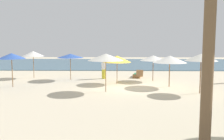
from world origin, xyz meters
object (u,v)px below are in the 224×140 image
(umbrella_8, at_px, (70,56))
(lounger_1, at_px, (137,75))
(umbrella_3, at_px, (153,58))
(umbrella_6, at_px, (106,57))
(umbrella_0, at_px, (170,59))
(umbrella_7, at_px, (33,54))
(umbrella_4, at_px, (201,57))
(umbrella_5, at_px, (117,59))
(person_0, at_px, (104,68))
(umbrella_2, at_px, (12,56))

(umbrella_8, distance_m, lounger_1, 5.87)
(umbrella_3, height_order, umbrella_6, umbrella_6)
(umbrella_0, xyz_separation_m, umbrella_7, (-10.42, 3.81, 0.15))
(umbrella_3, height_order, umbrella_4, umbrella_4)
(umbrella_6, bearing_deg, umbrella_5, 77.20)
(umbrella_5, height_order, umbrella_7, umbrella_7)
(umbrella_7, xyz_separation_m, lounger_1, (8.63, 0.58, -1.83))
(umbrella_7, bearing_deg, person_0, -2.81)
(lounger_1, relative_size, person_0, 1.00)
(umbrella_0, height_order, umbrella_6, umbrella_6)
(umbrella_6, bearing_deg, umbrella_2, 166.24)
(umbrella_7, height_order, person_0, umbrella_7)
(umbrella_2, height_order, person_0, umbrella_2)
(person_0, bearing_deg, umbrella_2, -147.42)
(umbrella_8, relative_size, person_0, 1.15)
(umbrella_4, bearing_deg, umbrella_7, 153.22)
(umbrella_4, xyz_separation_m, umbrella_6, (-5.55, 0.33, -0.01))
(umbrella_7, xyz_separation_m, person_0, (5.83, -0.29, -1.11))
(umbrella_8, bearing_deg, umbrella_6, -57.15)
(umbrella_3, relative_size, umbrella_5, 0.98)
(umbrella_7, bearing_deg, umbrella_3, -7.89)
(person_0, bearing_deg, umbrella_8, -164.81)
(umbrella_3, xyz_separation_m, umbrella_5, (-2.75, -1.32, 0.02))
(umbrella_4, xyz_separation_m, umbrella_7, (-11.79, 5.95, -0.12))
(umbrella_0, distance_m, umbrella_6, 4.56)
(umbrella_0, xyz_separation_m, umbrella_3, (-0.75, 2.48, -0.09))
(umbrella_3, height_order, lounger_1, umbrella_3)
(umbrella_4, height_order, umbrella_5, umbrella_4)
(umbrella_8, bearing_deg, umbrella_7, 163.09)
(umbrella_4, height_order, umbrella_8, umbrella_4)
(person_0, bearing_deg, umbrella_3, -15.34)
(umbrella_7, distance_m, umbrella_8, 3.39)
(umbrella_4, xyz_separation_m, umbrella_5, (-4.88, 3.29, -0.34))
(umbrella_8, bearing_deg, umbrella_0, -21.52)
(umbrella_2, distance_m, umbrella_8, 4.55)
(umbrella_2, bearing_deg, umbrella_5, 11.40)
(lounger_1, xyz_separation_m, person_0, (-2.80, -0.86, 0.72))
(umbrella_7, bearing_deg, umbrella_4, -26.78)
(umbrella_5, xyz_separation_m, person_0, (-1.08, 2.37, -0.89))
(umbrella_5, bearing_deg, person_0, 114.54)
(umbrella_4, distance_m, person_0, 8.32)
(umbrella_4, bearing_deg, umbrella_2, 171.00)
(umbrella_7, distance_m, lounger_1, 8.84)
(umbrella_4, relative_size, umbrella_7, 1.05)
(umbrella_4, xyz_separation_m, umbrella_8, (-8.54, 4.96, -0.22))
(person_0, bearing_deg, umbrella_4, -43.53)
(umbrella_7, xyz_separation_m, umbrella_8, (3.24, -0.99, -0.11))
(umbrella_4, bearing_deg, umbrella_5, 145.99)
(umbrella_0, height_order, umbrella_4, umbrella_4)
(umbrella_6, xyz_separation_m, umbrella_8, (-2.99, 4.63, -0.21))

